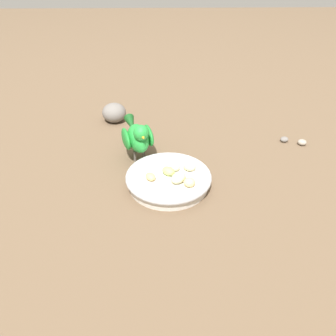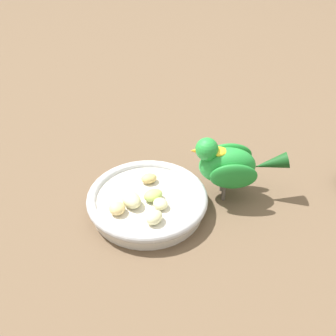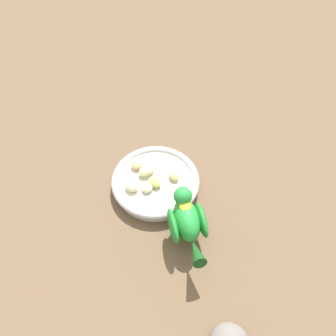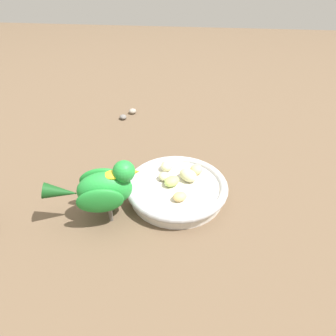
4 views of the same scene
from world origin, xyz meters
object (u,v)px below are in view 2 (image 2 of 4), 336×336
(feeding_bowl, at_px, (148,201))
(apple_piece_3, at_px, (117,208))
(apple_piece_4, at_px, (131,199))
(apple_piece_2, at_px, (163,204))
(parrot, at_px, (229,164))
(apple_piece_5, at_px, (154,217))
(apple_piece_1, at_px, (154,194))
(apple_piece_0, at_px, (149,178))

(feeding_bowl, height_order, apple_piece_3, apple_piece_3)
(apple_piece_3, xyz_separation_m, apple_piece_4, (-0.02, -0.02, 0.00))
(feeding_bowl, height_order, apple_piece_4, apple_piece_4)
(apple_piece_2, relative_size, parrot, 0.15)
(apple_piece_4, xyz_separation_m, apple_piece_5, (-0.05, 0.03, -0.00))
(feeding_bowl, xyz_separation_m, apple_piece_1, (-0.01, -0.00, 0.02))
(apple_piece_1, relative_size, apple_piece_3, 1.24)
(apple_piece_2, bearing_deg, feeding_bowl, -28.92)
(apple_piece_3, relative_size, apple_piece_5, 0.88)
(apple_piece_1, xyz_separation_m, apple_piece_3, (0.05, 0.05, 0.00))
(apple_piece_1, xyz_separation_m, apple_piece_2, (-0.02, 0.02, -0.00))
(apple_piece_1, distance_m, apple_piece_4, 0.04)
(apple_piece_3, bearing_deg, apple_piece_5, 176.21)
(apple_piece_0, relative_size, apple_piece_4, 0.68)
(feeding_bowl, xyz_separation_m, apple_piece_3, (0.03, 0.05, 0.02))
(feeding_bowl, relative_size, parrot, 1.22)
(apple_piece_1, bearing_deg, parrot, -147.12)
(parrot, bearing_deg, apple_piece_4, 17.88)
(apple_piece_4, bearing_deg, apple_piece_2, -172.95)
(feeding_bowl, relative_size, apple_piece_5, 6.72)
(apple_piece_4, height_order, parrot, parrot)
(apple_piece_1, distance_m, parrot, 0.13)
(apple_piece_0, height_order, apple_piece_2, same)
(apple_piece_0, distance_m, apple_piece_1, 0.04)
(apple_piece_1, xyz_separation_m, apple_piece_4, (0.03, 0.03, 0.00))
(apple_piece_1, distance_m, apple_piece_5, 0.06)
(apple_piece_1, relative_size, apple_piece_4, 0.81)
(apple_piece_4, relative_size, parrot, 0.24)
(apple_piece_0, relative_size, apple_piece_2, 1.10)
(apple_piece_2, xyz_separation_m, apple_piece_4, (0.05, 0.01, 0.00))
(feeding_bowl, height_order, apple_piece_1, apple_piece_1)
(apple_piece_0, distance_m, apple_piece_2, 0.07)
(apple_piece_3, height_order, apple_piece_4, apple_piece_4)
(feeding_bowl, xyz_separation_m, apple_piece_5, (-0.03, 0.05, 0.02))
(apple_piece_3, height_order, parrot, parrot)
(apple_piece_1, height_order, apple_piece_3, same)
(parrot, bearing_deg, apple_piece_5, 36.71)
(feeding_bowl, relative_size, apple_piece_1, 6.16)
(apple_piece_3, distance_m, apple_piece_4, 0.03)
(apple_piece_2, height_order, apple_piece_5, apple_piece_5)
(apple_piece_4, bearing_deg, apple_piece_5, 149.02)
(apple_piece_2, bearing_deg, parrot, -134.44)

